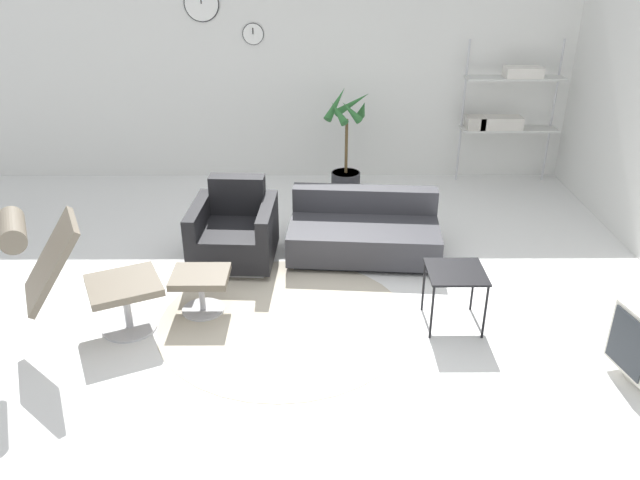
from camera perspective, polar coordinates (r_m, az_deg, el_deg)
name	(u,v)px	position (r m, az deg, el deg)	size (l,w,h in m)	color
ground_plane	(311,298)	(5.56, -0.80, -5.31)	(12.00, 12.00, 0.00)	white
wall_back	(312,68)	(8.06, -0.73, 15.42)	(12.00, 0.09, 2.80)	silver
round_rug	(284,320)	(5.27, -3.27, -7.29)	(2.10, 2.10, 0.01)	#BCB29E
lounge_chair	(72,267)	(5.05, -21.75, -2.27)	(1.16, 0.89, 1.12)	#BCBCC1
ottoman	(201,283)	(5.34, -10.85, -3.91)	(0.47, 0.40, 0.36)	#BCBCC1
armchair_red	(235,233)	(6.13, -7.82, 0.62)	(0.83, 0.86, 0.77)	silver
couch_low	(364,233)	(6.24, 4.03, 0.66)	(1.53, 0.96, 0.60)	black
side_table	(456,276)	(5.11, 12.30, -3.27)	(0.46, 0.46, 0.49)	black
potted_plant	(347,157)	(7.64, 2.45, 7.62)	(0.60, 0.55, 1.30)	#333338
shelf_unit	(505,106)	(8.15, 16.57, 11.65)	(1.19, 0.28, 1.79)	#BCBCC1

